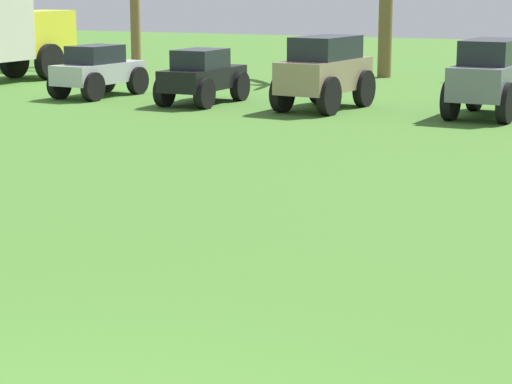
# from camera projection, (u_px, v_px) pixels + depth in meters

# --- Properties ---
(parked_car_slot_a) EXTENTS (1.28, 2.27, 1.10)m
(parked_car_slot_a) POSITION_uv_depth(u_px,v_px,m) (98.00, 70.00, 21.32)
(parked_car_slot_a) COLOR #B7BABF
(parked_car_slot_a) RESTS_ON ground_plane
(parked_car_slot_b) EXTENTS (1.13, 2.22, 1.10)m
(parked_car_slot_b) POSITION_uv_depth(u_px,v_px,m) (202.00, 76.00, 20.08)
(parked_car_slot_b) COLOR black
(parked_car_slot_b) RESTS_ON ground_plane
(parked_car_slot_c) EXTENTS (1.40, 2.44, 1.40)m
(parked_car_slot_c) POSITION_uv_depth(u_px,v_px,m) (325.00, 71.00, 19.16)
(parked_car_slot_c) COLOR #998466
(parked_car_slot_c) RESTS_ON ground_plane
(parked_car_slot_d) EXTENTS (1.30, 2.41, 1.40)m
(parked_car_slot_d) POSITION_uv_depth(u_px,v_px,m) (491.00, 76.00, 18.10)
(parked_car_slot_d) COLOR slate
(parked_car_slot_d) RESTS_ON ground_plane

